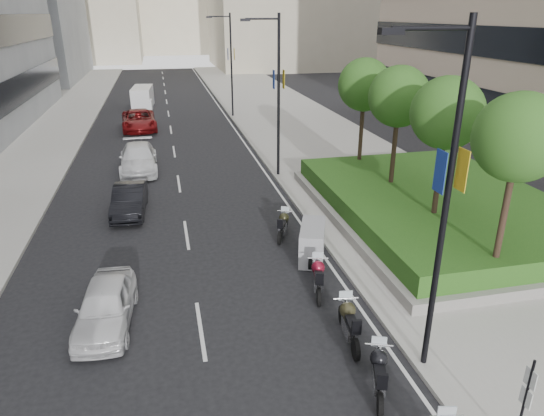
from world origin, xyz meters
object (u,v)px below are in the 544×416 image
object	(u,v)px
lamp_post_2	(229,60)
parking_sign	(525,401)
delivery_van	(143,98)
car_d	(139,120)
motorcycle_6	(283,225)
motorcycle_3	(349,323)
motorcycle_4	(318,277)
car_a	(106,305)
car_b	(129,200)
lamp_post_0	(442,193)
car_c	(138,158)
lamp_post_1	(276,89)
motorcycle_5	(312,242)
motorcycle_2	(379,373)

from	to	relation	value
lamp_post_2	parking_sign	distance (m)	38.18
parking_sign	delivery_van	size ratio (longest dim) A/B	0.51
car_d	motorcycle_6	bearing A→B (deg)	-77.25
motorcycle_3	motorcycle_4	bearing A→B (deg)	8.96
car_a	delivery_van	bearing A→B (deg)	93.82
car_b	delivery_van	xyz separation A→B (m)	(0.08, 28.90, 0.26)
lamp_post_0	motorcycle_4	world-z (taller)	lamp_post_0
motorcycle_6	car_c	distance (m)	12.78
motorcycle_3	car_c	size ratio (longest dim) A/B	0.42
car_c	car_d	xyz separation A→B (m)	(-0.27, 11.51, 0.03)
lamp_post_1	car_c	xyz separation A→B (m)	(-7.88, 3.02, -4.29)
lamp_post_0	motorcycle_3	xyz separation A→B (m)	(-1.43, 1.55, -4.47)
parking_sign	car_d	world-z (taller)	parking_sign
motorcycle_5	car_c	xyz separation A→B (m)	(-6.93, 13.28, 0.10)
lamp_post_2	motorcycle_3	bearing A→B (deg)	-92.45
motorcycle_4	delivery_van	xyz separation A→B (m)	(-6.54, 37.73, 0.37)
motorcycle_4	motorcycle_6	xyz separation A→B (m)	(-0.08, 4.64, -0.04)
parking_sign	motorcycle_3	world-z (taller)	parking_sign
motorcycle_3	motorcycle_5	xyz separation A→B (m)	(0.49, 5.19, 0.08)
car_c	delivery_van	xyz separation A→B (m)	(-0.16, 21.98, 0.17)
motorcycle_6	car_d	size ratio (longest dim) A/B	0.33
lamp_post_1	car_d	size ratio (longest dim) A/B	1.56
parking_sign	motorcycle_5	xyz separation A→B (m)	(-1.60, 9.74, -0.78)
lamp_post_1	motorcycle_4	xyz separation A→B (m)	(-1.50, -12.73, -4.49)
lamp_post_1	parking_sign	world-z (taller)	lamp_post_1
parking_sign	car_b	bearing A→B (deg)	118.57
delivery_van	lamp_post_2	bearing A→B (deg)	-36.33
motorcycle_5	delivery_van	xyz separation A→B (m)	(-7.09, 35.26, 0.26)
car_c	motorcycle_2	bearing A→B (deg)	-73.96
lamp_post_0	parking_sign	world-z (taller)	lamp_post_0
motorcycle_4	car_d	distance (m)	28.06
lamp_post_0	car_b	size ratio (longest dim) A/B	2.18
lamp_post_2	parking_sign	size ratio (longest dim) A/B	3.60
parking_sign	motorcycle_6	xyz separation A→B (m)	(-2.23, 11.90, -0.92)
car_b	car_d	bearing A→B (deg)	93.10
lamp_post_0	car_c	distance (m)	21.94
motorcycle_2	motorcycle_5	bearing A→B (deg)	16.53
motorcycle_5	motorcycle_3	bearing A→B (deg)	-165.03
parking_sign	motorcycle_3	xyz separation A→B (m)	(-2.09, 4.55, -0.86)
lamp_post_2	car_b	world-z (taller)	lamp_post_2
motorcycle_4	motorcycle_5	world-z (taller)	motorcycle_5
parking_sign	motorcycle_3	bearing A→B (deg)	114.66
lamp_post_1	car_b	size ratio (longest dim) A/B	2.18
lamp_post_0	lamp_post_2	size ratio (longest dim) A/B	1.00
motorcycle_3	car_c	world-z (taller)	car_c
lamp_post_0	motorcycle_4	bearing A→B (deg)	109.34
delivery_van	car_a	bearing A→B (deg)	-85.87
car_a	car_d	bearing A→B (deg)	93.82
lamp_post_2	motorcycle_2	size ratio (longest dim) A/B	4.35
motorcycle_4	motorcycle_6	size ratio (longest dim) A/B	1.12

